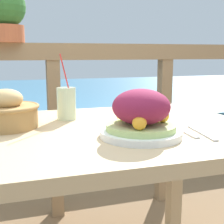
{
  "coord_description": "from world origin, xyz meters",
  "views": [
    {
      "loc": [
        -0.21,
        -0.98,
        0.95
      ],
      "look_at": [
        0.09,
        -0.04,
        0.76
      ],
      "focal_mm": 50.0,
      "sensor_mm": 36.0,
      "label": 1
    }
  ],
  "objects_px": {
    "potted_plant": "(4,13)",
    "salad_plate": "(141,116)",
    "drink_glass": "(66,103)",
    "bread_basket": "(7,112)"
  },
  "relations": [
    {
      "from": "salad_plate",
      "to": "potted_plant",
      "type": "distance_m",
      "value": 1.06
    },
    {
      "from": "drink_glass",
      "to": "bread_basket",
      "type": "bearing_deg",
      "value": -160.94
    },
    {
      "from": "salad_plate",
      "to": "bread_basket",
      "type": "bearing_deg",
      "value": 147.99
    },
    {
      "from": "bread_basket",
      "to": "potted_plant",
      "type": "relative_size",
      "value": 0.74
    },
    {
      "from": "salad_plate",
      "to": "bread_basket",
      "type": "distance_m",
      "value": 0.45
    },
    {
      "from": "salad_plate",
      "to": "bread_basket",
      "type": "relative_size",
      "value": 1.15
    },
    {
      "from": "drink_glass",
      "to": "potted_plant",
      "type": "height_order",
      "value": "potted_plant"
    },
    {
      "from": "drink_glass",
      "to": "bread_basket",
      "type": "relative_size",
      "value": 1.14
    },
    {
      "from": "salad_plate",
      "to": "drink_glass",
      "type": "xyz_separation_m",
      "value": [
        -0.17,
        0.31,
        -0.0
      ]
    },
    {
      "from": "potted_plant",
      "to": "salad_plate",
      "type": "bearing_deg",
      "value": -67.15
    }
  ]
}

